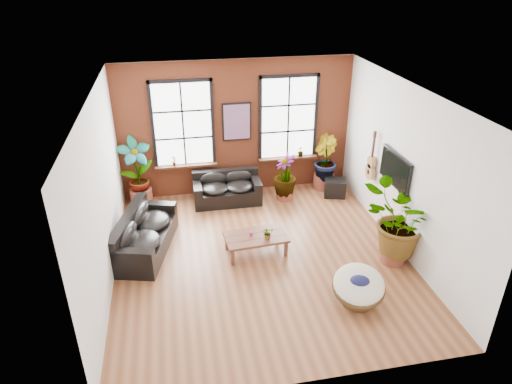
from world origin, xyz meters
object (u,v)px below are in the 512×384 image
Objects in this scene: sofa_left at (143,235)px; coffee_table at (256,238)px; sofa_back at (227,189)px; papasan_chair at (359,287)px.

sofa_left reaches higher than coffee_table.
coffee_table is (0.29, -2.44, 0.01)m from sofa_back.
sofa_left is 4.59m from papasan_chair.
sofa_left is 1.90× the size of papasan_chair.
papasan_chair reaches higher than coffee_table.
sofa_back is at bearing 92.29° from coffee_table.
sofa_back is 2.46m from coffee_table.
coffee_table is at bearing -88.58° from sofa_left.
sofa_left is (-2.05, -1.89, 0.03)m from sofa_back.
sofa_left reaches higher than papasan_chair.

